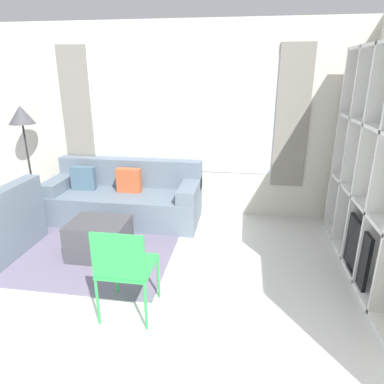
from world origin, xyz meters
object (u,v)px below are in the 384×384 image
ottoman (100,239)px  couch_main (125,199)px  floor_lamp (22,121)px  folding_chair (124,265)px

ottoman → couch_main: bearing=93.7°
floor_lamp → folding_chair: 3.26m
floor_lamp → couch_main: bearing=-5.6°
couch_main → ottoman: couch_main is taller
couch_main → folding_chair: 2.18m
ottoman → folding_chair: size_ratio=0.76×
folding_chair → couch_main: bearing=-70.5°
floor_lamp → folding_chair: size_ratio=1.84×
floor_lamp → ottoman: bearing=-37.6°
couch_main → ottoman: size_ratio=3.28×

